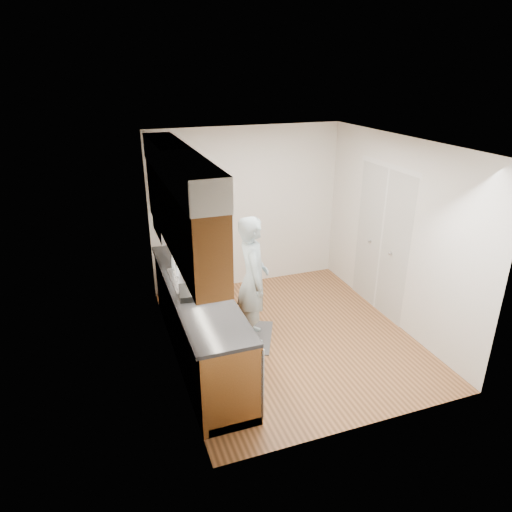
{
  "coord_description": "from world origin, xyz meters",
  "views": [
    {
      "loc": [
        -2.15,
        -4.7,
        3.28
      ],
      "look_at": [
        -0.38,
        0.25,
        1.09
      ],
      "focal_mm": 32.0,
      "sensor_mm": 36.0,
      "label": 1
    }
  ],
  "objects_px": {
    "soap_bottle_c": "(181,252)",
    "dish_rack": "(199,292)",
    "soap_bottle_b": "(194,254)",
    "person": "(253,272)",
    "soap_bottle_a": "(175,259)",
    "soda_can": "(204,261)"
  },
  "relations": [
    {
      "from": "soap_bottle_c",
      "to": "dish_rack",
      "type": "height_order",
      "value": "soap_bottle_c"
    },
    {
      "from": "soap_bottle_b",
      "to": "dish_rack",
      "type": "bearing_deg",
      "value": -99.89
    },
    {
      "from": "person",
      "to": "soap_bottle_c",
      "type": "relative_size",
      "value": 10.54
    },
    {
      "from": "soap_bottle_a",
      "to": "dish_rack",
      "type": "relative_size",
      "value": 0.63
    },
    {
      "from": "dish_rack",
      "to": "soap_bottle_a",
      "type": "bearing_deg",
      "value": 105.82
    },
    {
      "from": "soap_bottle_c",
      "to": "soda_can",
      "type": "xyz_separation_m",
      "value": [
        0.23,
        -0.35,
        -0.03
      ]
    },
    {
      "from": "soap_bottle_a",
      "to": "dish_rack",
      "type": "height_order",
      "value": "soap_bottle_a"
    },
    {
      "from": "person",
      "to": "soap_bottle_b",
      "type": "xyz_separation_m",
      "value": [
        -0.6,
        0.58,
        0.1
      ]
    },
    {
      "from": "soap_bottle_b",
      "to": "dish_rack",
      "type": "relative_size",
      "value": 0.5
    },
    {
      "from": "soap_bottle_c",
      "to": "person",
      "type": "bearing_deg",
      "value": -44.86
    },
    {
      "from": "soap_bottle_c",
      "to": "soda_can",
      "type": "distance_m",
      "value": 0.42
    },
    {
      "from": "person",
      "to": "soda_can",
      "type": "bearing_deg",
      "value": 63.87
    },
    {
      "from": "person",
      "to": "soap_bottle_c",
      "type": "xyz_separation_m",
      "value": [
        -0.75,
        0.74,
        0.08
      ]
    },
    {
      "from": "soap_bottle_b",
      "to": "soda_can",
      "type": "height_order",
      "value": "soap_bottle_b"
    },
    {
      "from": "person",
      "to": "soda_can",
      "type": "distance_m",
      "value": 0.65
    },
    {
      "from": "soap_bottle_b",
      "to": "soda_can",
      "type": "bearing_deg",
      "value": -66.59
    },
    {
      "from": "person",
      "to": "soap_bottle_b",
      "type": "distance_m",
      "value": 0.84
    },
    {
      "from": "soap_bottle_b",
      "to": "soap_bottle_c",
      "type": "relative_size",
      "value": 1.18
    },
    {
      "from": "soda_can",
      "to": "dish_rack",
      "type": "distance_m",
      "value": 0.79
    },
    {
      "from": "soap_bottle_c",
      "to": "soda_can",
      "type": "bearing_deg",
      "value": -56.8
    },
    {
      "from": "soap_bottle_a",
      "to": "soap_bottle_b",
      "type": "relative_size",
      "value": 1.28
    },
    {
      "from": "soap_bottle_b",
      "to": "dish_rack",
      "type": "xyz_separation_m",
      "value": [
        -0.16,
        -0.94,
        -0.07
      ]
    }
  ]
}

